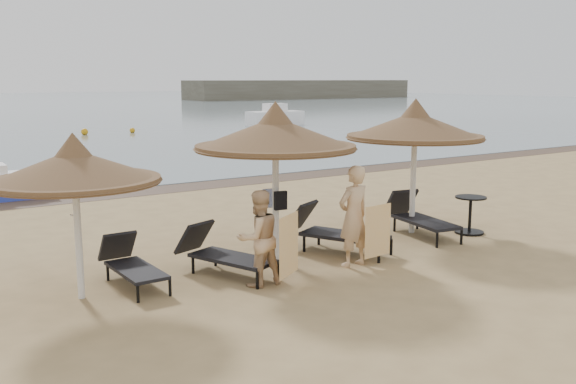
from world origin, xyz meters
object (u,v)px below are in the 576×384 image
object	(u,v)px
lounger_near_left	(221,252)
person_left	(258,231)
person_right	(354,208)
palapa_center	(275,134)
lounger_far_right	(418,216)
side_table	(470,216)
palapa_left	(74,167)
palapa_right	(415,126)
pedal_boat	(11,185)
lounger_far_left	(131,263)
lounger_near_right	(332,230)

from	to	relation	value
lounger_near_left	person_left	world-z (taller)	person_left
person_right	palapa_center	bearing A→B (deg)	-53.32
lounger_far_right	side_table	distance (m)	1.15
palapa_left	palapa_right	world-z (taller)	palapa_right
palapa_left	person_right	size ratio (longest dim) A/B	1.21
palapa_left	palapa_center	xyz separation A→B (m)	(3.58, 0.13, 0.30)
lounger_far_right	pedal_boat	distance (m)	11.30
palapa_left	side_table	xyz separation A→B (m)	(8.17, -0.42, -1.63)
palapa_center	pedal_boat	size ratio (longest dim) A/B	1.38
palapa_center	person_left	size ratio (longest dim) A/B	1.62
lounger_far_left	pedal_boat	world-z (taller)	pedal_boat
lounger_far_left	side_table	world-z (taller)	side_table
lounger_far_left	side_table	bearing A→B (deg)	-6.86
palapa_right	lounger_near_left	size ratio (longest dim) A/B	1.48
lounger_far_left	lounger_near_left	world-z (taller)	lounger_near_left
palapa_center	pedal_boat	world-z (taller)	palapa_center
lounger_far_left	person_left	bearing A→B (deg)	-37.06
person_left	pedal_boat	size ratio (longest dim) A/B	0.86
lounger_far_right	palapa_right	bearing A→B (deg)	94.28
lounger_near_left	person_right	distance (m)	2.43
palapa_left	side_table	world-z (taller)	palapa_left
side_table	person_right	world-z (taller)	person_right
person_left	palapa_right	bearing A→B (deg)	-165.22
palapa_right	person_left	size ratio (longest dim) A/B	1.61
lounger_near_left	lounger_near_right	world-z (taller)	lounger_near_right
lounger_near_left	lounger_near_right	size ratio (longest dim) A/B	0.93
palapa_right	person_right	bearing A→B (deg)	-154.69
lounger_near_right	pedal_boat	distance (m)	10.20
person_right	person_left	bearing A→B (deg)	-4.47
palapa_right	pedal_boat	bearing A→B (deg)	125.25
palapa_left	palapa_right	bearing A→B (deg)	2.48
lounger_far_right	person_left	distance (m)	4.74
palapa_right	side_table	bearing A→B (deg)	-36.37
lounger_near_right	lounger_near_left	bearing A→B (deg)	156.36
palapa_left	lounger_far_left	distance (m)	1.89
palapa_left	lounger_far_right	xyz separation A→B (m)	(7.15, 0.12, -1.60)
lounger_far_left	pedal_boat	bearing A→B (deg)	89.37
side_table	pedal_boat	xyz separation A→B (m)	(-7.43, 9.84, -0.02)
lounger_far_left	person_right	bearing A→B (deg)	-19.79
lounger_near_left	palapa_center	bearing A→B (deg)	-11.25
lounger_far_left	lounger_near_right	world-z (taller)	lounger_near_right
lounger_near_right	side_table	world-z (taller)	lounger_near_right
palapa_left	lounger_near_left	bearing A→B (deg)	-1.65
palapa_left	person_right	bearing A→B (deg)	-11.78
lounger_far_left	lounger_near_right	size ratio (longest dim) A/B	0.82
palapa_center	side_table	world-z (taller)	palapa_center
person_left	pedal_boat	bearing A→B (deg)	-80.49
lounger_near_right	lounger_far_left	bearing A→B (deg)	150.47
palapa_center	palapa_right	xyz separation A→B (m)	(3.59, 0.18, -0.01)
lounger_near_left	pedal_boat	bearing A→B (deg)	79.27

